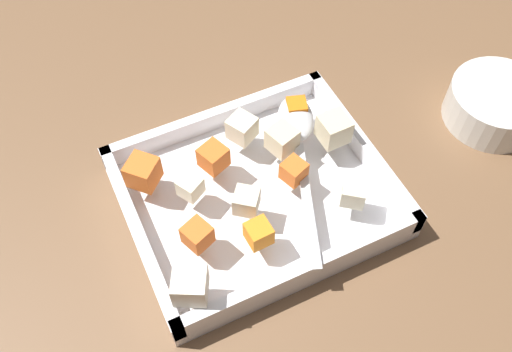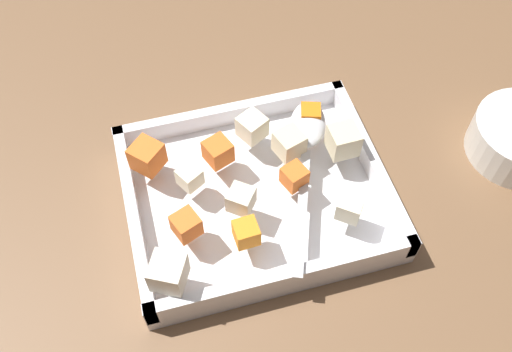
# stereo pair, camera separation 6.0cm
# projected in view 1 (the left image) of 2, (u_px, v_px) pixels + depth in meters

# --- Properties ---
(ground_plane) EXTENTS (4.00, 4.00, 0.00)m
(ground_plane) POSITION_uv_depth(u_px,v_px,m) (249.00, 191.00, 0.65)
(ground_plane) COLOR brown
(baking_dish) EXTENTS (0.28, 0.23, 0.04)m
(baking_dish) POSITION_uv_depth(u_px,v_px,m) (256.00, 196.00, 0.63)
(baking_dish) COLOR silver
(baking_dish) RESTS_ON ground_plane
(carrot_chunk_mid_right) EXTENTS (0.03, 0.03, 0.02)m
(carrot_chunk_mid_right) POSITION_uv_depth(u_px,v_px,m) (294.00, 171.00, 0.60)
(carrot_chunk_mid_right) COLOR orange
(carrot_chunk_mid_right) RESTS_ON baking_dish
(carrot_chunk_far_right) EXTENTS (0.03, 0.03, 0.03)m
(carrot_chunk_far_right) POSITION_uv_depth(u_px,v_px,m) (213.00, 157.00, 0.61)
(carrot_chunk_far_right) COLOR orange
(carrot_chunk_far_right) RESTS_ON baking_dish
(carrot_chunk_front_center) EXTENTS (0.03, 0.03, 0.02)m
(carrot_chunk_front_center) POSITION_uv_depth(u_px,v_px,m) (296.00, 109.00, 0.65)
(carrot_chunk_front_center) COLOR orange
(carrot_chunk_front_center) RESTS_ON baking_dish
(carrot_chunk_corner_se) EXTENTS (0.03, 0.03, 0.02)m
(carrot_chunk_corner_se) POSITION_uv_depth(u_px,v_px,m) (197.00, 235.00, 0.55)
(carrot_chunk_corner_se) COLOR orange
(carrot_chunk_corner_se) RESTS_ON baking_dish
(carrot_chunk_near_left) EXTENTS (0.02, 0.02, 0.02)m
(carrot_chunk_near_left) POSITION_uv_depth(u_px,v_px,m) (259.00, 233.00, 0.55)
(carrot_chunk_near_left) COLOR orange
(carrot_chunk_near_left) RESTS_ON baking_dish
(carrot_chunk_rim_edge) EXTENTS (0.04, 0.04, 0.03)m
(carrot_chunk_rim_edge) POSITION_uv_depth(u_px,v_px,m) (143.00, 172.00, 0.59)
(carrot_chunk_rim_edge) COLOR orange
(carrot_chunk_rim_edge) RESTS_ON baking_dish
(potato_chunk_corner_nw) EXTENTS (0.03, 0.03, 0.02)m
(potato_chunk_corner_nw) POSITION_uv_depth(u_px,v_px,m) (354.00, 193.00, 0.58)
(potato_chunk_corner_nw) COLOR beige
(potato_chunk_corner_nw) RESTS_ON baking_dish
(potato_chunk_under_handle) EXTENTS (0.04, 0.04, 0.03)m
(potato_chunk_under_handle) POSITION_uv_depth(u_px,v_px,m) (242.00, 128.00, 0.63)
(potato_chunk_under_handle) COLOR beige
(potato_chunk_under_handle) RESTS_ON baking_dish
(potato_chunk_heap_top) EXTENTS (0.03, 0.03, 0.03)m
(potato_chunk_heap_top) POSITION_uv_depth(u_px,v_px,m) (333.00, 128.00, 0.63)
(potato_chunk_heap_top) COLOR beige
(potato_chunk_heap_top) RESTS_ON baking_dish
(potato_chunk_corner_sw) EXTENTS (0.04, 0.04, 0.03)m
(potato_chunk_corner_sw) POSITION_uv_depth(u_px,v_px,m) (282.00, 139.00, 0.62)
(potato_chunk_corner_sw) COLOR beige
(potato_chunk_corner_sw) RESTS_ON baking_dish
(potato_chunk_near_spoon) EXTENTS (0.03, 0.03, 0.02)m
(potato_chunk_near_spoon) POSITION_uv_depth(u_px,v_px,m) (190.00, 185.00, 0.59)
(potato_chunk_near_spoon) COLOR beige
(potato_chunk_near_spoon) RESTS_ON baking_dish
(parsnip_chunk_back_center) EXTENTS (0.04, 0.04, 0.03)m
(parsnip_chunk_back_center) POSITION_uv_depth(u_px,v_px,m) (190.00, 285.00, 0.52)
(parsnip_chunk_back_center) COLOR silver
(parsnip_chunk_back_center) RESTS_ON baking_dish
(parsnip_chunk_heap_side) EXTENTS (0.03, 0.03, 0.02)m
(parsnip_chunk_heap_side) POSITION_uv_depth(u_px,v_px,m) (246.00, 201.00, 0.58)
(parsnip_chunk_heap_side) COLOR beige
(parsnip_chunk_heap_side) RESTS_ON baking_dish
(serving_spoon) EXTENTS (0.10, 0.21, 0.02)m
(serving_spoon) POSITION_uv_depth(u_px,v_px,m) (297.00, 128.00, 0.63)
(serving_spoon) COLOR silver
(serving_spoon) RESTS_ON baking_dish
(small_prep_bowl) EXTENTS (0.12, 0.12, 0.05)m
(small_prep_bowl) POSITION_uv_depth(u_px,v_px,m) (495.00, 104.00, 0.69)
(small_prep_bowl) COLOR silver
(small_prep_bowl) RESTS_ON ground_plane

